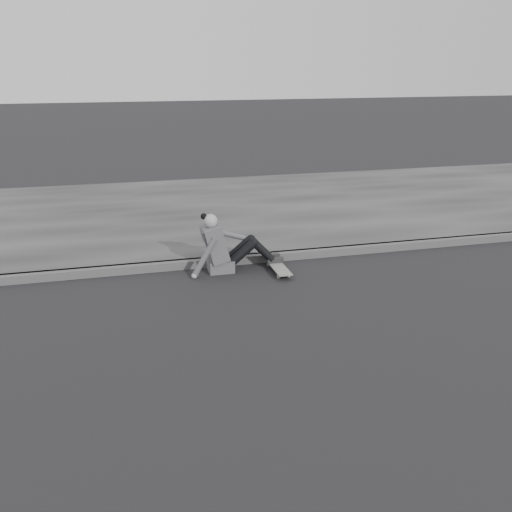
{
  "coord_description": "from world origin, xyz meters",
  "views": [
    {
      "loc": [
        -3.35,
        -5.34,
        2.9
      ],
      "look_at": [
        -1.59,
        1.43,
        0.5
      ],
      "focal_mm": 40.0,
      "sensor_mm": 36.0,
      "label": 1
    }
  ],
  "objects": [
    {
      "name": "ground",
      "position": [
        0.0,
        0.0,
        0.0
      ],
      "size": [
        80.0,
        80.0,
        0.0
      ],
      "primitive_type": "plane",
      "color": "black",
      "rests_on": "ground"
    },
    {
      "name": "curb",
      "position": [
        0.0,
        2.58,
        0.06
      ],
      "size": [
        24.0,
        0.16,
        0.12
      ],
      "primitive_type": "cube",
      "color": "#454545",
      "rests_on": "ground"
    },
    {
      "name": "sidewalk",
      "position": [
        0.0,
        5.6,
        0.06
      ],
      "size": [
        24.0,
        6.0,
        0.12
      ],
      "primitive_type": "cube",
      "color": "#333333",
      "rests_on": "ground"
    },
    {
      "name": "skateboard",
      "position": [
        -1.09,
        2.08,
        0.07
      ],
      "size": [
        0.2,
        0.78,
        0.09
      ],
      "color": "gray",
      "rests_on": "ground"
    },
    {
      "name": "seated_woman",
      "position": [
        -1.82,
        2.33,
        0.36
      ],
      "size": [
        1.38,
        0.46,
        0.88
      ],
      "color": "#49484B",
      "rests_on": "ground"
    }
  ]
}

